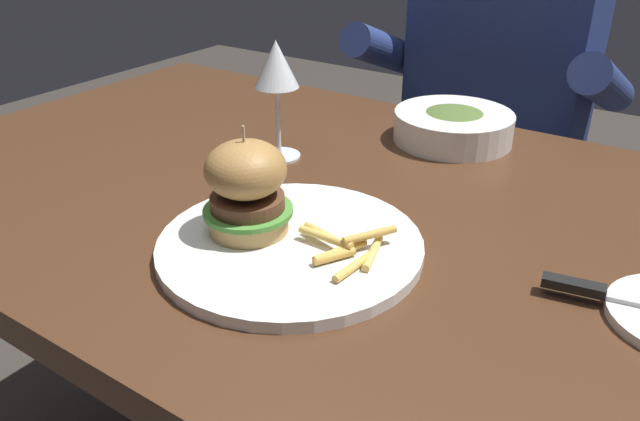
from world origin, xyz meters
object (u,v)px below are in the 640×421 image
object	(u,v)px
burger_sandwich	(247,187)
table_knife	(628,298)
diner_person	(489,156)
main_plate	(290,245)
wine_glass	(276,70)
soup_bowl	(453,125)

from	to	relation	value
burger_sandwich	table_knife	size ratio (longest dim) A/B	0.64
burger_sandwich	diner_person	size ratio (longest dim) A/B	0.11
main_plate	burger_sandwich	xyz separation A→B (m)	(-0.05, -0.01, 0.06)
burger_sandwich	wine_glass	size ratio (longest dim) A/B	0.72
wine_glass	table_knife	distance (m)	0.54
burger_sandwich	table_knife	xyz separation A→B (m)	(0.39, 0.10, -0.05)
main_plate	wine_glass	size ratio (longest dim) A/B	1.70
table_knife	diner_person	bearing A→B (deg)	118.01
table_knife	diner_person	distance (m)	0.84
burger_sandwich	wine_glass	world-z (taller)	wine_glass
main_plate	diner_person	xyz separation A→B (m)	(-0.05, 0.82, -0.18)
main_plate	burger_sandwich	world-z (taller)	burger_sandwich
table_knife	soup_bowl	world-z (taller)	soup_bowl
diner_person	main_plate	bearing A→B (deg)	-86.50
main_plate	table_knife	size ratio (longest dim) A/B	1.51
wine_glass	soup_bowl	xyz separation A→B (m)	(0.19, 0.21, -0.11)
burger_sandwich	table_knife	distance (m)	0.40
main_plate	soup_bowl	xyz separation A→B (m)	(0.01, 0.42, 0.02)
main_plate	diner_person	distance (m)	0.84
wine_glass	diner_person	distance (m)	0.69
main_plate	table_knife	distance (m)	0.35
burger_sandwich	wine_glass	xyz separation A→B (m)	(-0.12, 0.22, 0.07)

